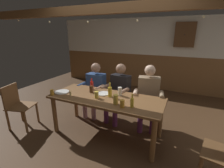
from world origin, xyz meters
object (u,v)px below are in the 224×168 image
object	(u,v)px
plate_1	(62,92)
bottle_2	(92,85)
table_candle	(70,93)
pint_glass_2	(52,92)
pint_glass_0	(122,104)
wall_dart_cabinet	(185,35)
bottle_0	(110,92)
person_2	(148,94)
chair_empty_near_left	(18,105)
person_1	(119,90)
pint_glass_5	(97,95)
person_0	(95,87)
bottle_1	(132,102)
dining_table	(106,102)
pint_glass_1	(120,91)
pint_glass_3	(116,99)
pint_glass_4	(91,89)
plate_0	(103,94)

from	to	relation	value
plate_1	bottle_2	bearing A→B (deg)	41.87
table_candle	pint_glass_2	world-z (taller)	pint_glass_2
pint_glass_0	wall_dart_cabinet	bearing A→B (deg)	78.06
table_candle	bottle_2	world-z (taller)	bottle_2
bottle_2	bottle_0	bearing A→B (deg)	-21.98
person_2	chair_empty_near_left	xyz separation A→B (m)	(-2.36, -1.12, -0.22)
person_1	plate_1	bearing A→B (deg)	52.42
person_2	pint_glass_5	bearing A→B (deg)	33.25
bottle_2	pint_glass_0	xyz separation A→B (m)	(0.85, -0.51, -0.03)
table_candle	pint_glass_2	xyz separation A→B (m)	(-0.32, -0.12, 0.01)
person_2	pint_glass_0	xyz separation A→B (m)	(-0.21, -0.89, 0.13)
person_0	bottle_1	bearing A→B (deg)	144.04
bottle_2	dining_table	bearing A→B (deg)	-29.92
bottle_2	bottle_1	bearing A→B (deg)	-24.18
dining_table	pint_glass_1	distance (m)	0.32
dining_table	bottle_1	xyz separation A→B (m)	(0.55, -0.19, 0.18)
dining_table	wall_dart_cabinet	size ratio (longest dim) A/B	2.89
chair_empty_near_left	pint_glass_5	bearing A→B (deg)	87.97
pint_glass_3	pint_glass_4	size ratio (longest dim) A/B	1.22
pint_glass_0	wall_dart_cabinet	distance (m)	3.40
pint_glass_4	person_0	bearing A→B (deg)	114.62
bottle_2	pint_glass_0	size ratio (longest dim) A/B	1.94
bottle_1	pint_glass_3	world-z (taller)	bottle_1
person_1	pint_glass_3	distance (m)	0.88
plate_0	wall_dart_cabinet	size ratio (longest dim) A/B	0.35
plate_0	pint_glass_2	bearing A→B (deg)	-151.86
person_0	pint_glass_1	xyz separation A→B (m)	(0.80, -0.45, 0.17)
person_2	pint_glass_2	size ratio (longest dim) A/B	12.37
table_candle	plate_1	world-z (taller)	table_candle
person_0	plate_0	distance (m)	0.72
plate_0	bottle_0	world-z (taller)	bottle_0
chair_empty_near_left	bottle_0	world-z (taller)	bottle_0
bottle_0	person_2	bearing A→B (deg)	46.20
chair_empty_near_left	bottle_1	world-z (taller)	bottle_1
pint_glass_2	plate_1	bearing A→B (deg)	71.51
pint_glass_0	pint_glass_4	size ratio (longest dim) A/B	0.91
bottle_2	pint_glass_1	size ratio (longest dim) A/B	1.49
bottle_1	pint_glass_0	distance (m)	0.15
plate_0	bottle_0	xyz separation A→B (m)	(0.17, -0.07, 0.09)
pint_glass_4	table_candle	bearing A→B (deg)	-131.15
pint_glass_5	pint_glass_3	bearing A→B (deg)	-12.62
plate_0	pint_glass_4	size ratio (longest dim) A/B	1.86
bottle_1	plate_1	bearing A→B (deg)	177.82
pint_glass_1	wall_dart_cabinet	world-z (taller)	wall_dart_cabinet
bottle_2	pint_glass_3	bearing A→B (deg)	-31.70
person_2	plate_1	bearing A→B (deg)	16.15
person_2	bottle_1	size ratio (longest dim) A/B	5.82
pint_glass_2	wall_dart_cabinet	size ratio (longest dim) A/B	0.15
dining_table	chair_empty_near_left	world-z (taller)	chair_empty_near_left
plate_1	wall_dart_cabinet	size ratio (longest dim) A/B	0.39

